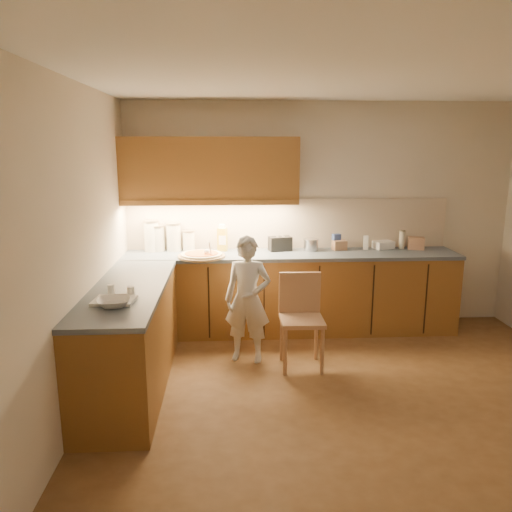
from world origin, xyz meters
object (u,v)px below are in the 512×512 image
wooden_chair (301,313)px  child (248,299)px  oil_jug (222,239)px  pizza_on_board (202,255)px  toaster (280,244)px

wooden_chair → child: bearing=165.1°
oil_jug → pizza_on_board: bearing=-124.2°
child → toaster: (0.41, 0.92, 0.37)m
child → oil_jug: child is taller
toaster → child: bearing=-125.9°
wooden_chair → toaster: toaster is taller
oil_jug → toaster: (0.66, -0.03, -0.06)m
wooden_chair → oil_jug: (-0.76, 1.09, 0.54)m
pizza_on_board → wooden_chair: pizza_on_board is taller
child → wooden_chair: child is taller
pizza_on_board → wooden_chair: size_ratio=0.57×
oil_jug → toaster: bearing=-2.2°
child → oil_jug: bearing=118.0°
pizza_on_board → wooden_chair: (0.98, -0.76, -0.42)m
child → wooden_chair: size_ratio=1.39×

